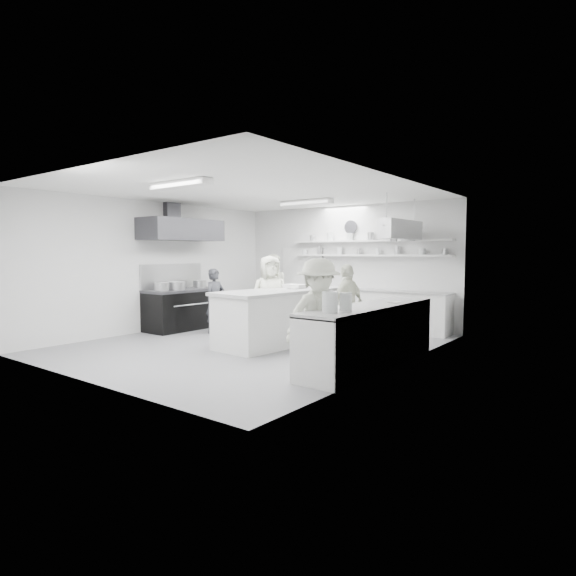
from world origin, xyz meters
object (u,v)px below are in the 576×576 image
Objects in this scene: prep_island at (281,318)px; cook_stove at (215,301)px; back_counter at (349,308)px; cook_back at (272,289)px; right_counter at (370,337)px; stove at (183,310)px.

cook_stove is (-1.95, 0.08, 0.21)m from prep_island.
cook_stove reaches higher than prep_island.
prep_island is 1.92× the size of cook_stove.
back_counter is 2.01m from cook_back.
right_counter is at bearing -98.16° from cook_stove.
right_counter is 4.32m from cook_stove.
cook_back is (1.10, 2.01, 0.43)m from stove.
stove is 2.33m from cook_back.
prep_island reaches higher than back_counter.
cook_back is at bearing 61.45° from stove.
cook_back reaches higher than cook_stove.
prep_island is at bearing -89.14° from back_counter.
prep_island is 1.58× the size of cook_back.
cook_stove is at bearing 6.16° from stove.
prep_island is 2.74m from cook_back.
cook_stove is at bearing 170.56° from right_counter.
stove is 0.64× the size of prep_island.
prep_island reaches higher than right_counter.
right_counter is 2.27× the size of cook_stove.
prep_island is at bearing 0.53° from stove.
cook_stove is at bearing -125.29° from back_counter.
cook_back is (-1.80, -0.79, 0.42)m from back_counter.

